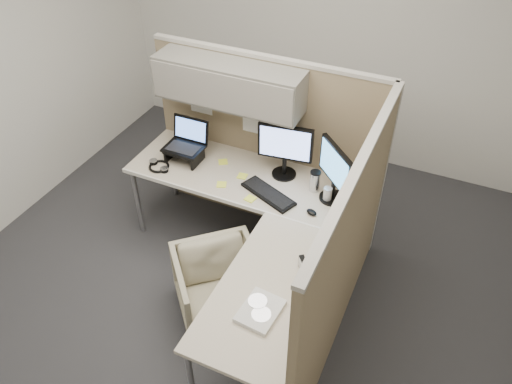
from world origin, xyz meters
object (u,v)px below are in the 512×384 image
at_px(desk, 252,219).
at_px(office_chair, 219,284).
at_px(monitor_left, 285,147).
at_px(keyboard, 268,194).

xyz_separation_m(desk, office_chair, (-0.10, -0.38, -0.37)).
relative_size(monitor_left, keyboard, 0.99).
height_order(desk, keyboard, keyboard).
distance_m(desk, monitor_left, 0.64).
relative_size(office_chair, keyboard, 1.34).
xyz_separation_m(monitor_left, keyboard, (-0.01, -0.29, -0.26)).
bearing_deg(monitor_left, office_chair, -105.26).
bearing_deg(keyboard, office_chair, -77.37).
relative_size(office_chair, monitor_left, 1.35).
xyz_separation_m(office_chair, keyboard, (0.12, 0.64, 0.43)).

